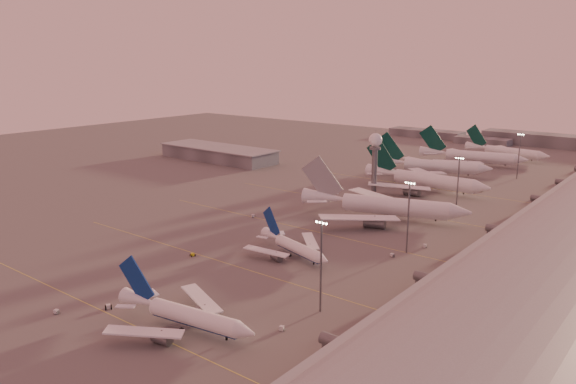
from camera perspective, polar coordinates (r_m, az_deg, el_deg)
The scene contains 26 objects.
ground at distance 186.14m, azimuth -11.60°, elevation -7.00°, with size 700.00×700.00×0.00m, color #535050.
taxiway_markings at distance 207.41m, azimuth 5.86°, elevation -4.61°, with size 180.00×185.25×0.02m.
hangar at distance 362.64m, azimuth -7.09°, elevation 3.94°, with size 82.00×27.00×8.50m.
radar_tower at distance 268.47m, azimuth 8.83°, elevation 4.09°, with size 6.40×6.40×31.10m.
mast_a at distance 144.19m, azimuth 3.37°, elevation -7.08°, with size 3.60×0.56×25.00m.
mast_b at distance 191.02m, azimuth 12.13°, elevation -2.15°, with size 3.60×0.56×25.00m.
mast_c at distance 242.05m, azimuth 16.87°, elevation 0.88°, with size 3.60×0.56×25.00m.
mast_d at distance 326.80m, azimuth 22.42°, elevation 3.63°, with size 3.60×0.56×25.00m.
distant_horizon at distance 459.68m, azimuth 21.29°, elevation 5.10°, with size 165.00×37.50×9.00m.
narrowbody_near at distance 141.05m, azimuth -10.42°, elevation -12.42°, with size 41.13×32.62×16.13m.
narrowbody_mid at distance 186.45m, azimuth 0.60°, elevation -5.74°, with size 34.93×27.47×14.00m.
widebody_white at distance 231.19m, azimuth 9.74°, elevation -1.72°, with size 67.72×53.47×24.54m.
greentail_a at distance 283.70m, azimuth 13.79°, elevation 0.93°, with size 65.82×53.19×23.92m.
greentail_b at distance 321.91m, azimuth 14.48°, elevation 2.35°, with size 61.91×49.15×23.41m.
greentail_c at distance 359.02m, azimuth 18.22°, elevation 3.23°, with size 63.66×50.89×23.41m.
greentail_d at distance 388.67m, azimuth 21.29°, elevation 3.66°, with size 56.55×45.38×20.60m.
gsv_truck_a at distance 159.03m, azimuth -22.38°, elevation -11.01°, with size 5.98×3.66×2.27m.
gsv_tug_near at distance 157.71m, azimuth -17.78°, elevation -11.05°, with size 4.04×4.52×1.11m.
gsv_catering_a at distance 139.01m, azimuth -0.56°, elevation -13.10°, with size 5.74×3.98×4.31m.
gsv_tug_mid at distance 190.13m, azimuth -9.67°, elevation -6.30°, with size 3.89×3.03×0.98m.
gsv_truck_b at distance 189.59m, azimuth 10.66°, elevation -6.19°, with size 5.91×2.83×2.29m.
gsv_truck_c at distance 231.90m, azimuth -3.46°, elevation -2.27°, with size 5.15×6.43×2.50m.
gsv_catering_b at distance 200.75m, azimuth 13.81°, elevation -4.88°, with size 5.80×3.04×4.61m.
gsv_tug_far at distance 255.18m, azimuth 9.40°, elevation -1.12°, with size 3.53×4.04×0.99m.
gsv_truck_d at distance 299.53m, azimuth 4.30°, elevation 1.32°, with size 2.59×5.24×2.02m.
gsv_tug_hangar at distance 290.61m, azimuth 18.98°, elevation 0.13°, with size 4.05×2.54×1.13m.
Camera 1 is at (134.76, -110.92, 64.67)m, focal length 35.00 mm.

